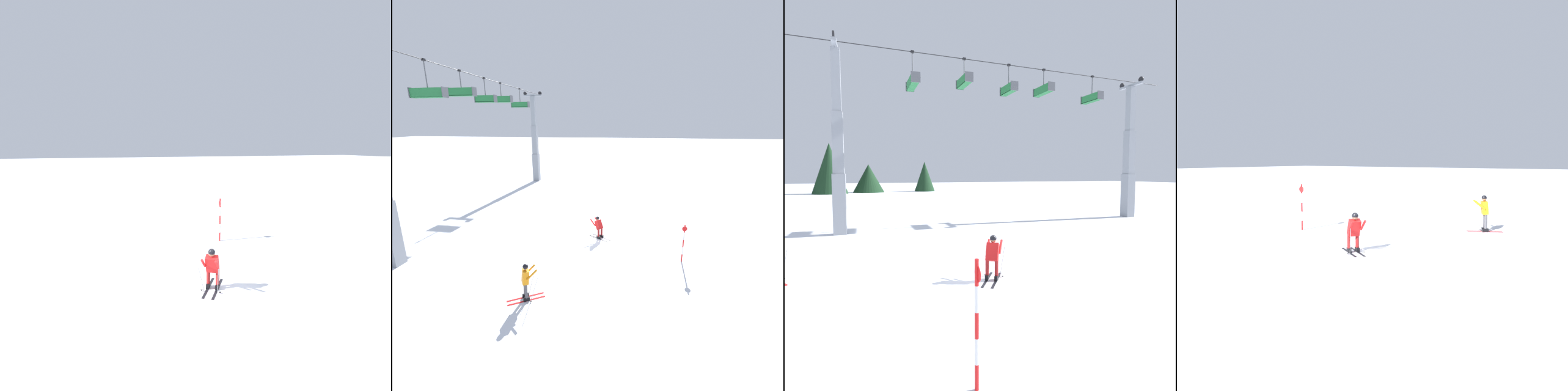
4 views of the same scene
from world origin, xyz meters
The scene contains 12 objects.
ground_plane centered at (0.00, 0.00, 0.00)m, with size 260.00×260.00×0.00m, color white.
skier_carving_main centered at (0.47, -0.77, 0.87)m, with size 1.32×1.59×1.64m.
lift_tower_near centered at (-4.97, 10.02, 4.82)m, with size 0.74×2.53×11.58m.
lift_tower_far centered at (17.75, 10.02, 4.78)m, with size 0.81×2.43×11.58m.
haul_cable centered at (6.39, 10.02, 11.42)m, with size 0.05×0.05×28.72m, color black.
chairlift_seat_nearest centered at (-0.56, 10.02, 9.52)m, with size 0.61×2.40×2.28m.
chairlift_seat_second centered at (2.90, 10.02, 9.93)m, with size 0.61×2.12×1.85m.
chairlift_seat_middle centered at (6.24, 10.02, 9.74)m, with size 0.61×1.87×2.06m.
chairlift_seat_fourth centered at (9.13, 10.02, 9.93)m, with size 0.61×2.16×1.85m.
chairlift_seat_farthest centered at (13.62, 10.02, 9.74)m, with size 0.61×2.05×2.06m.
trail_marker_pole centered at (-2.00, -5.89, 1.21)m, with size 0.07×0.28×2.25m.
tree_line_ridge centered at (-6.45, 55.62, 3.86)m, with size 32.78×9.31×9.59m.
Camera 3 is at (-3.75, -10.63, 3.63)m, focal length 28.81 mm.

